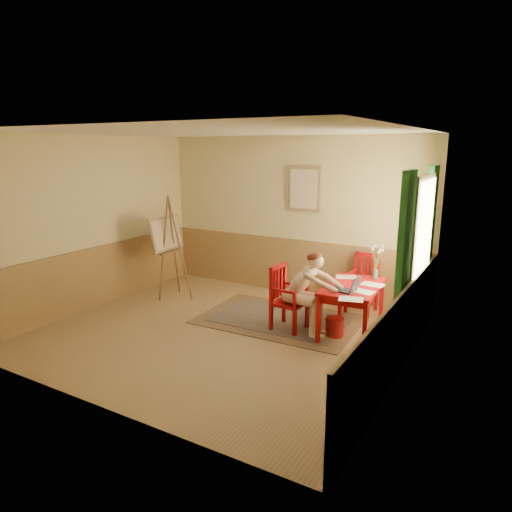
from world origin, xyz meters
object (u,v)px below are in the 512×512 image
Objects in this scene: figure at (305,289)px; chair_left at (286,298)px; easel at (168,238)px; table at (352,291)px; laptop at (347,288)px; chair_back at (363,283)px.

chair_left is at bearing 175.33° from figure.
figure is at bearing -7.74° from easel.
laptop is at bearing -85.73° from table.
chair_left is 2.40× the size of laptop.
figure is at bearing -178.97° from laptop.
chair_left is at bearing 179.09° from laptop.
easel reaches higher than figure.
table is 1.02m from chair_back.
table is 0.36m from laptop.
table is at bearing 94.27° from laptop.
chair_back is at bearing 16.61° from easel.
figure is (-0.57, -0.34, 0.04)m from table.
table is at bearing 30.75° from figure.
chair_back is at bearing 72.52° from figure.
laptop is at bearing -6.21° from easel.
figure reaches higher than chair_left.
chair_back is at bearing 97.40° from laptop.
chair_left is at bearing -160.25° from table.
easel is (-3.36, 0.04, 0.43)m from table.
figure reaches higher than laptop.
easel is at bearing 171.89° from chair_left.
chair_left reaches higher than chair_back.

